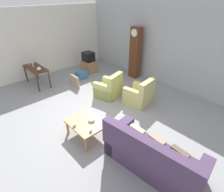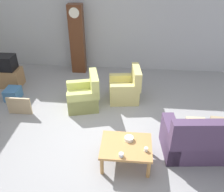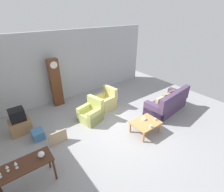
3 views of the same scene
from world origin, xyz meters
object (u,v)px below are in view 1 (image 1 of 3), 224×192
at_px(console_table_dark, 36,70).
at_px(framed_picture_leaning, 75,81).
at_px(cup_blue_rimmed, 75,125).
at_px(wine_glass_mid, 32,63).
at_px(armchair_olive_far, 139,95).
at_px(couch_floral, 152,157).
at_px(wine_glass_short, 33,64).
at_px(bowl_white_stacked, 92,120).
at_px(wine_glass_tall, 29,63).
at_px(storage_box_blue, 81,75).
at_px(tv_stand_cabinet, 89,66).
at_px(grandfather_clock, 135,53).
at_px(glass_dome_cloche, 39,69).
at_px(coffee_table_wood, 86,124).
at_px(cup_white_porcelain, 91,130).
at_px(tv_crt, 88,57).
at_px(armchair_olive_near, 109,89).

relative_size(console_table_dark, framed_picture_leaning, 2.17).
height_order(cup_blue_rimmed, wine_glass_mid, wine_glass_mid).
xyz_separation_m(armchair_olive_far, wine_glass_mid, (-4.06, -1.93, 0.56)).
bearing_deg(couch_floral, armchair_olive_far, 135.32).
bearing_deg(wine_glass_short, wine_glass_mid, 170.03).
distance_m(bowl_white_stacked, wine_glass_tall, 4.39).
relative_size(console_table_dark, storage_box_blue, 2.99).
relative_size(tv_stand_cabinet, wine_glass_tall, 4.16).
distance_m(grandfather_clock, cup_blue_rimmed, 4.49).
bearing_deg(wine_glass_mid, wine_glass_short, -9.97).
height_order(console_table_dark, glass_dome_cloche, glass_dome_cloche).
relative_size(coffee_table_wood, wine_glass_tall, 5.87).
bearing_deg(grandfather_clock, framed_picture_leaning, -111.67).
bearing_deg(glass_dome_cloche, cup_white_porcelain, -6.47).
xyz_separation_m(cup_blue_rimmed, wine_glass_tall, (-4.25, 0.56, 0.37)).
bearing_deg(glass_dome_cloche, grandfather_clock, 63.86).
bearing_deg(couch_floral, wine_glass_short, -179.19).
distance_m(couch_floral, glass_dome_cloche, 5.26).
bearing_deg(cup_blue_rimmed, cup_white_porcelain, 21.36).
bearing_deg(armchair_olive_far, console_table_dark, -152.60).
distance_m(coffee_table_wood, wine_glass_mid, 4.21).
bearing_deg(framed_picture_leaning, armchair_olive_far, 19.57).
bearing_deg(tv_crt, couch_floral, -23.33).
distance_m(couch_floral, framed_picture_leaning, 4.60).
xyz_separation_m(coffee_table_wood, tv_crt, (-3.56, 2.71, 0.37)).
distance_m(armchair_olive_near, cup_white_porcelain, 2.46).
xyz_separation_m(armchair_olive_near, armchair_olive_far, (1.04, 0.46, 0.00)).
relative_size(armchair_olive_far, bowl_white_stacked, 5.30).
height_order(coffee_table_wood, cup_white_porcelain, cup_white_porcelain).
xyz_separation_m(storage_box_blue, wine_glass_short, (-0.82, -1.68, 0.72)).
xyz_separation_m(framed_picture_leaning, storage_box_blue, (-0.47, 0.65, -0.07)).
xyz_separation_m(armchair_olive_far, cup_white_porcelain, (0.47, -2.39, 0.17)).
relative_size(coffee_table_wood, glass_dome_cloche, 6.10).
distance_m(glass_dome_cloche, wine_glass_mid, 0.73).
xyz_separation_m(couch_floral, tv_stand_cabinet, (-5.35, 2.31, -0.09)).
bearing_deg(wine_glass_mid, storage_box_blue, 58.90).
bearing_deg(storage_box_blue, coffee_table_wood, -32.23).
distance_m(coffee_table_wood, grandfather_clock, 4.27).
distance_m(cup_white_porcelain, cup_blue_rimmed, 0.47).
relative_size(couch_floral, coffee_table_wood, 2.27).
bearing_deg(tv_stand_cabinet, console_table_dark, -97.32).
bearing_deg(armchair_olive_far, cup_white_porcelain, -78.93).
bearing_deg(console_table_dark, armchair_olive_near, 28.76).
xyz_separation_m(armchair_olive_near, wine_glass_tall, (-3.18, -1.55, 0.54)).
distance_m(framed_picture_leaning, cup_white_porcelain, 3.41).
relative_size(armchair_olive_near, wine_glass_short, 4.58).
distance_m(couch_floral, tv_crt, 5.84).
height_order(tv_crt, bowl_white_stacked, tv_crt).
distance_m(console_table_dark, tv_crt, 2.40).
bearing_deg(storage_box_blue, bowl_white_stacked, -29.92).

